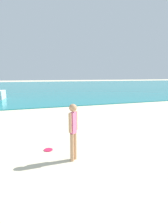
{
  "coord_description": "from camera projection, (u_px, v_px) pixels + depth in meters",
  "views": [
    {
      "loc": [
        -2.62,
        2.9,
        2.24
      ],
      "look_at": [
        -0.41,
        9.1,
        0.92
      ],
      "focal_mm": 28.99,
      "sensor_mm": 36.0,
      "label": 1
    }
  ],
  "objects": [
    {
      "name": "water",
      "position": [
        31.0,
        86.0,
        40.79
      ],
      "size": [
        160.0,
        60.0,
        0.06
      ],
      "primitive_type": "cube",
      "color": "teal",
      "rests_on": "ground"
    },
    {
      "name": "person_standing",
      "position": [
        73.0,
        129.0,
        4.74
      ],
      "size": [
        0.29,
        0.25,
        1.54
      ],
      "rotation": [
        0.0,
        0.0,
        3.84
      ],
      "color": "tan",
      "rests_on": "ground"
    },
    {
      "name": "frisbee",
      "position": [
        48.0,
        150.0,
        5.55
      ],
      "size": [
        0.27,
        0.27,
        0.03
      ],
      "primitive_type": "cylinder",
      "color": "#E51E4C",
      "rests_on": "ground"
    }
  ]
}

